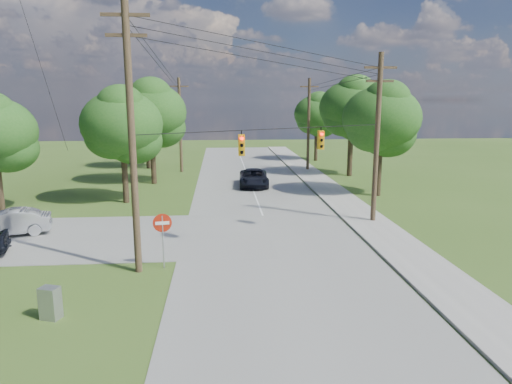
{
  "coord_description": "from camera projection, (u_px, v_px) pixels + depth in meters",
  "views": [
    {
      "loc": [
        -0.84,
        -19.64,
        7.68
      ],
      "look_at": [
        1.13,
        5.0,
        2.68
      ],
      "focal_mm": 32.0,
      "sensor_mm": 36.0,
      "label": 1
    }
  ],
  "objects": [
    {
      "name": "do_not_enter_sign",
      "position": [
        163.0,
        229.0,
        20.85
      ],
      "size": [
        0.86,
        0.16,
        2.61
      ],
      "rotation": [
        0.0,
        0.0,
        0.14
      ],
      "color": "#999C9F",
      "rests_on": "ground"
    },
    {
      "name": "tree_w_mid",
      "position": [
        151.0,
        112.0,
        41.4
      ],
      "size": [
        6.4,
        6.4,
        9.22
      ],
      "color": "#413220",
      "rests_on": "ground"
    },
    {
      "name": "ground",
      "position": [
        240.0,
        272.0,
        20.78
      ],
      "size": [
        140.0,
        140.0,
        0.0
      ],
      "primitive_type": "plane",
      "color": "#3A581D",
      "rests_on": "ground"
    },
    {
      "name": "control_cabinet",
      "position": [
        50.0,
        303.0,
        16.21
      ],
      "size": [
        0.77,
        0.66,
        1.18
      ],
      "primitive_type": "cube",
      "rotation": [
        0.0,
        0.0,
        -0.33
      ],
      "color": "#999C9F",
      "rests_on": "ground"
    },
    {
      "name": "pole_sw",
      "position": [
        132.0,
        134.0,
        19.57
      ],
      "size": [
        2.0,
        0.32,
        12.0
      ],
      "color": "brown",
      "rests_on": "ground"
    },
    {
      "name": "power_lines",
      "position": [
        254.0,
        77.0,
        30.36
      ],
      "size": [
        13.93,
        29.62,
        4.93
      ],
      "color": "black",
      "rests_on": "ground"
    },
    {
      "name": "pole_north_e",
      "position": [
        309.0,
        124.0,
        49.77
      ],
      "size": [
        2.0,
        0.32,
        10.0
      ],
      "color": "brown",
      "rests_on": "ground"
    },
    {
      "name": "car_main_north",
      "position": [
        254.0,
        178.0,
        41.14
      ],
      "size": [
        2.76,
        5.61,
        1.53
      ],
      "primitive_type": "imported",
      "rotation": [
        0.0,
        0.0,
        -0.04
      ],
      "color": "black",
      "rests_on": "main_road"
    },
    {
      "name": "main_road",
      "position": [
        271.0,
        238.0,
        25.81
      ],
      "size": [
        10.0,
        100.0,
        0.03
      ],
      "primitive_type": "cube",
      "color": "gray",
      "rests_on": "ground"
    },
    {
      "name": "tree_w_near",
      "position": [
        122.0,
        124.0,
        33.63
      ],
      "size": [
        6.0,
        6.0,
        8.4
      ],
      "color": "#413220",
      "rests_on": "ground"
    },
    {
      "name": "sidewalk_east",
      "position": [
        386.0,
        234.0,
        26.33
      ],
      "size": [
        2.6,
        100.0,
        0.12
      ],
      "primitive_type": "cube",
      "color": "#ACA8A1",
      "rests_on": "ground"
    },
    {
      "name": "tree_e_near",
      "position": [
        381.0,
        118.0,
        36.11
      ],
      "size": [
        6.2,
        6.2,
        8.81
      ],
      "color": "#413220",
      "rests_on": "ground"
    },
    {
      "name": "tree_w_far",
      "position": [
        146.0,
        113.0,
        51.08
      ],
      "size": [
        6.0,
        6.0,
        8.73
      ],
      "color": "#413220",
      "rests_on": "ground"
    },
    {
      "name": "tree_e_mid",
      "position": [
        352.0,
        108.0,
        45.79
      ],
      "size": [
        6.6,
        6.6,
        9.64
      ],
      "color": "#413220",
      "rests_on": "ground"
    },
    {
      "name": "traffic_signals",
      "position": [
        283.0,
        142.0,
        24.21
      ],
      "size": [
        4.91,
        3.27,
        1.05
      ],
      "color": "#E8A10D",
      "rests_on": "ground"
    },
    {
      "name": "pole_north_w",
      "position": [
        180.0,
        124.0,
        48.68
      ],
      "size": [
        2.0,
        0.32,
        10.0
      ],
      "color": "brown",
      "rests_on": "ground"
    },
    {
      "name": "pole_ne",
      "position": [
        377.0,
        136.0,
        28.21
      ],
      "size": [
        2.0,
        0.32,
        10.5
      ],
      "color": "brown",
      "rests_on": "ground"
    },
    {
      "name": "car_cross_silver",
      "position": [
        9.0,
        223.0,
        26.1
      ],
      "size": [
        4.79,
        2.83,
        1.49
      ],
      "primitive_type": "imported",
      "rotation": [
        0.0,
        0.0,
        -1.28
      ],
      "color": "#A5A7AC",
      "rests_on": "cross_road"
    },
    {
      "name": "tree_e_far",
      "position": [
        317.0,
        114.0,
        57.63
      ],
      "size": [
        5.8,
        5.8,
        8.32
      ],
      "color": "#413220",
      "rests_on": "ground"
    }
  ]
}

